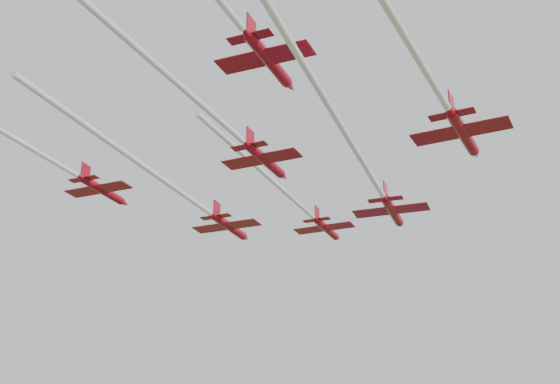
% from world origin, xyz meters
% --- Properties ---
extents(jet_lead, '(10.36, 41.74, 2.45)m').
position_xyz_m(jet_lead, '(2.71, 6.88, 56.05)').
color(jet_lead, '#AD091E').
extents(jet_row2_left, '(10.97, 47.09, 2.64)m').
position_xyz_m(jet_row2_left, '(-8.58, -2.95, 54.38)').
color(jet_row2_left, '#AD091E').
extents(jet_row2_right, '(10.58, 66.31, 2.68)m').
position_xyz_m(jet_row2_right, '(12.50, -13.33, 53.62)').
color(jet_row2_right, '#AD091E').
extents(jet_row3_left, '(11.54, 49.41, 2.38)m').
position_xyz_m(jet_row3_left, '(-20.09, -18.81, 54.95)').
color(jet_row3_left, '#AD091E').
extents(jet_row3_mid, '(13.86, 55.59, 2.50)m').
position_xyz_m(jet_row3_mid, '(-0.01, -25.59, 54.52)').
color(jet_row3_mid, '#AD091E').
extents(jet_row3_right, '(13.22, 44.84, 2.71)m').
position_xyz_m(jet_row3_right, '(20.84, -25.87, 52.92)').
color(jet_row3_right, '#AD091E').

